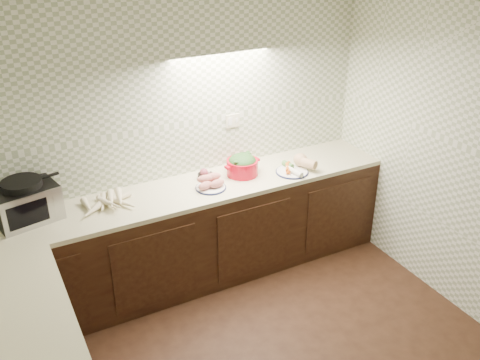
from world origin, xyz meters
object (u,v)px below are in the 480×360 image
toaster_oven (25,201)px  parsnip_pile (111,200)px  sweet_potato_plate (210,183)px  veg_plate (296,165)px  onion_bowl (205,175)px  dutch_oven (242,165)px

toaster_oven → parsnip_pile: size_ratio=1.11×
sweet_potato_plate → veg_plate: (0.83, -0.04, 0.00)m
onion_bowl → toaster_oven: bearing=179.7°
sweet_potato_plate → dutch_oven: (0.36, 0.10, 0.05)m
toaster_oven → dutch_oven: (1.79, -0.08, -0.06)m
toaster_oven → sweet_potato_plate: size_ratio=1.99×
toaster_oven → parsnip_pile: toaster_oven is taller
dutch_oven → veg_plate: dutch_oven is taller
toaster_oven → onion_bowl: toaster_oven is taller
parsnip_pile → onion_bowl: bearing=4.1°
sweet_potato_plate → onion_bowl: (0.03, 0.18, -0.01)m
parsnip_pile → sweet_potato_plate: 0.82m
sweet_potato_plate → onion_bowl: size_ratio=1.93×
onion_bowl → parsnip_pile: bearing=-175.9°
toaster_oven → veg_plate: size_ratio=1.39×
dutch_oven → veg_plate: (0.47, -0.14, -0.04)m
parsnip_pile → toaster_oven: bearing=173.7°
dutch_oven → sweet_potato_plate: bearing=-170.8°
parsnip_pile → sweet_potato_plate: size_ratio=1.79×
parsnip_pile → veg_plate: bearing=-5.4°
toaster_oven → onion_bowl: (1.46, -0.01, -0.11)m
toaster_oven → veg_plate: (2.26, -0.22, -0.10)m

